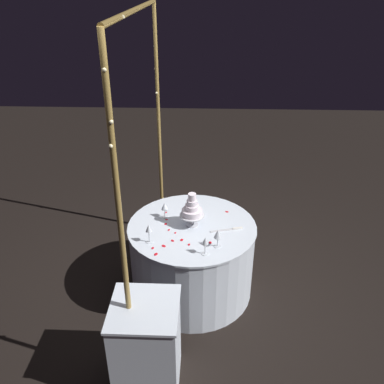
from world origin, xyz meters
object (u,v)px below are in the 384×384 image
main_table (192,259)px  wine_glass_1 (149,229)px  wine_glass_0 (218,234)px  wine_glass_3 (205,242)px  tiered_cake (192,210)px  side_table (147,345)px  wine_glass_2 (165,207)px  cake_knife (229,230)px  decorative_arch (143,131)px

main_table → wine_glass_1: wine_glass_1 is taller
wine_glass_0 → wine_glass_3: (-0.10, 0.10, -0.00)m
wine_glass_0 → wine_glass_1: 0.57m
tiered_cake → wine_glass_0: 0.39m
side_table → wine_glass_0: 1.00m
side_table → wine_glass_2: (1.15, -0.03, 0.48)m
wine_glass_1 → wine_glass_2: bearing=-12.8°
wine_glass_2 → wine_glass_3: (-0.54, -0.38, 0.01)m
wine_glass_2 → cake_knife: bearing=-108.4°
side_table → wine_glass_3: 0.88m
cake_knife → side_table: bearing=147.6°
wine_glass_3 → cake_knife: wine_glass_3 is taller
wine_glass_3 → cake_knife: 0.42m
wine_glass_2 → wine_glass_3: bearing=-145.3°
wine_glass_0 → decorative_arch: bearing=63.9°
wine_glass_0 → cake_knife: (0.25, -0.10, -0.11)m
side_table → wine_glass_3: bearing=-33.7°
wine_glass_3 → wine_glass_0: bearing=-43.9°
decorative_arch → tiered_cake: 0.82m
wine_glass_2 → wine_glass_0: bearing=-132.6°
wine_glass_1 → tiered_cake: bearing=-51.4°
tiered_cake → wine_glass_3: size_ratio=1.98×
main_table → side_table: size_ratio=1.56×
tiered_cake → main_table: bearing=-179.5°
main_table → cake_knife: size_ratio=3.97×
side_table → wine_glass_3: size_ratio=4.58×
decorative_arch → main_table: bearing=-89.9°
wine_glass_2 → cake_knife: 0.62m
side_table → wine_glass_0: wine_glass_0 is taller
side_table → tiered_cake: bearing=-15.5°
wine_glass_2 → wine_glass_3: size_ratio=0.96×
wine_glass_2 → cake_knife: size_ratio=0.53×
wine_glass_2 → tiered_cake: bearing=-115.8°
wine_glass_1 → decorative_arch: bearing=9.0°
decorative_arch → wine_glass_3: size_ratio=15.61×
tiered_cake → wine_glass_3: 0.44m
tiered_cake → wine_glass_1: 0.44m
decorative_arch → wine_glass_2: decorative_arch is taller
wine_glass_3 → wine_glass_1: bearing=73.0°
wine_glass_0 → wine_glass_2: wine_glass_0 is taller
side_table → cake_knife: cake_knife is taller
tiered_cake → wine_glass_0: size_ratio=1.96×
side_table → cake_knife: (0.96, -0.61, 0.37)m
side_table → main_table: bearing=-15.7°
side_table → tiered_cake: 1.19m
side_table → wine_glass_2: wine_glass_2 is taller
decorative_arch → wine_glass_3: bearing=-128.4°
decorative_arch → wine_glass_3: 1.00m
cake_knife → wine_glass_2: bearing=71.6°
wine_glass_0 → wine_glass_3: wine_glass_0 is taller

